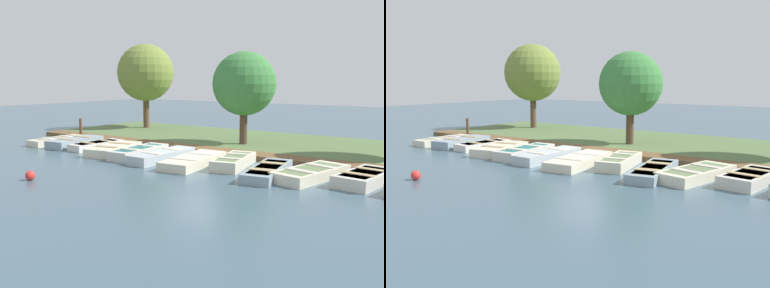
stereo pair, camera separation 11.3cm
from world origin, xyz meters
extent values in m
plane|color=#425B6B|center=(0.00, 0.00, 0.00)|extent=(80.00, 80.00, 0.00)
cube|color=#567042|center=(-5.00, 0.00, 0.07)|extent=(8.00, 24.00, 0.14)
cube|color=brown|center=(-1.13, 0.00, 0.10)|extent=(1.15, 22.99, 0.21)
cube|color=beige|center=(1.13, -8.25, 0.16)|extent=(3.09, 1.07, 0.31)
cube|color=beige|center=(1.13, -8.25, 0.30)|extent=(2.53, 0.84, 0.03)
cube|color=beige|center=(1.71, -8.23, 0.33)|extent=(0.33, 0.90, 0.03)
cube|color=beige|center=(0.55, -8.26, 0.33)|extent=(0.33, 0.90, 0.03)
cube|color=#8C9EA8|center=(1.15, -6.75, 0.20)|extent=(3.06, 1.45, 0.40)
cube|color=#994C33|center=(1.15, -6.75, 0.38)|extent=(2.50, 1.14, 0.03)
cube|color=tan|center=(1.70, -6.69, 0.41)|extent=(0.41, 1.07, 0.03)
cube|color=tan|center=(0.59, -6.81, 0.41)|extent=(0.41, 1.07, 0.03)
cube|color=silver|center=(1.05, -5.30, 0.16)|extent=(2.77, 1.15, 0.32)
cube|color=teal|center=(1.05, -5.30, 0.31)|extent=(2.27, 0.90, 0.03)
cube|color=tan|center=(1.56, -5.33, 0.34)|extent=(0.33, 0.90, 0.03)
cube|color=tan|center=(0.53, -5.26, 0.34)|extent=(0.33, 0.90, 0.03)
cube|color=beige|center=(1.51, -3.61, 0.19)|extent=(3.20, 1.87, 0.37)
cube|color=teal|center=(1.51, -3.61, 0.36)|extent=(2.61, 1.48, 0.03)
cube|color=tan|center=(2.07, -3.48, 0.39)|extent=(0.55, 1.16, 0.03)
cube|color=tan|center=(0.96, -3.74, 0.39)|extent=(0.55, 1.16, 0.03)
cube|color=beige|center=(1.51, -2.09, 0.20)|extent=(3.12, 1.25, 0.41)
cube|color=teal|center=(1.51, -2.09, 0.39)|extent=(2.56, 0.99, 0.03)
cube|color=beige|center=(2.09, -2.05, 0.42)|extent=(0.38, 0.96, 0.03)
cube|color=beige|center=(0.93, -2.14, 0.42)|extent=(0.38, 0.96, 0.03)
cube|color=#B2BCC1|center=(1.55, -0.76, 0.19)|extent=(3.33, 0.99, 0.38)
cube|color=beige|center=(1.55, -0.76, 0.37)|extent=(2.73, 0.77, 0.03)
cube|color=beige|center=(2.18, -0.76, 0.40)|extent=(0.34, 0.90, 0.03)
cube|color=beige|center=(0.91, -0.75, 0.40)|extent=(0.34, 0.90, 0.03)
cube|color=beige|center=(1.62, 0.90, 0.17)|extent=(3.58, 1.65, 0.34)
cube|color=teal|center=(1.62, 0.90, 0.33)|extent=(2.93, 1.30, 0.03)
cube|color=beige|center=(2.27, 0.97, 0.36)|extent=(0.48, 1.18, 0.03)
cube|color=beige|center=(0.97, 0.82, 0.36)|extent=(0.48, 1.18, 0.03)
cube|color=beige|center=(0.99, 2.34, 0.21)|extent=(2.87, 1.53, 0.42)
cube|color=#6B7F51|center=(0.99, 2.34, 0.40)|extent=(2.35, 1.22, 0.03)
cube|color=beige|center=(1.50, 2.44, 0.43)|extent=(0.45, 0.95, 0.03)
cube|color=beige|center=(0.48, 2.23, 0.43)|extent=(0.45, 0.95, 0.03)
cube|color=#8C9EA8|center=(1.62, 4.06, 0.16)|extent=(3.48, 1.58, 0.33)
cube|color=beige|center=(1.62, 4.06, 0.31)|extent=(2.85, 1.25, 0.03)
cube|color=tan|center=(2.24, 4.17, 0.34)|extent=(0.49, 0.96, 0.03)
cube|color=tan|center=(0.99, 3.95, 0.34)|extent=(0.49, 0.96, 0.03)
cube|color=beige|center=(1.18, 5.44, 0.18)|extent=(3.33, 1.87, 0.36)
cube|color=#6B7F51|center=(1.18, 5.44, 0.34)|extent=(2.72, 1.48, 0.03)
cube|color=beige|center=(1.76, 5.32, 0.37)|extent=(0.55, 1.17, 0.03)
cube|color=beige|center=(0.59, 5.57, 0.37)|extent=(0.55, 1.17, 0.03)
cube|color=beige|center=(0.88, 7.12, 0.20)|extent=(2.76, 1.50, 0.39)
cube|color=beige|center=(0.88, 7.12, 0.37)|extent=(2.26, 1.19, 0.03)
cube|color=tan|center=(1.37, 7.04, 0.40)|extent=(0.41, 1.06, 0.03)
cube|color=tan|center=(0.38, 7.19, 0.40)|extent=(0.41, 1.06, 0.03)
cylinder|color=brown|center=(-1.09, -8.99, 0.52)|extent=(0.16, 0.16, 1.04)
sphere|color=brown|center=(-1.09, -8.99, 1.07)|extent=(0.14, 0.14, 0.14)
sphere|color=red|center=(6.85, -2.08, 0.16)|extent=(0.32, 0.32, 0.32)
cylinder|color=brown|center=(-6.27, -8.57, 1.37)|extent=(0.40, 0.40, 2.74)
sphere|color=olive|center=(-6.27, -8.57, 3.76)|extent=(3.71, 3.71, 3.71)
cylinder|color=#4C3828|center=(-3.58, 0.23, 1.13)|extent=(0.38, 0.38, 2.26)
sphere|color=#3D7F3D|center=(-3.58, 0.23, 3.12)|extent=(3.12, 3.12, 3.12)
camera|label=1|loc=(15.01, 10.40, 3.33)|focal=40.00mm
camera|label=2|loc=(14.95, 10.49, 3.33)|focal=40.00mm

